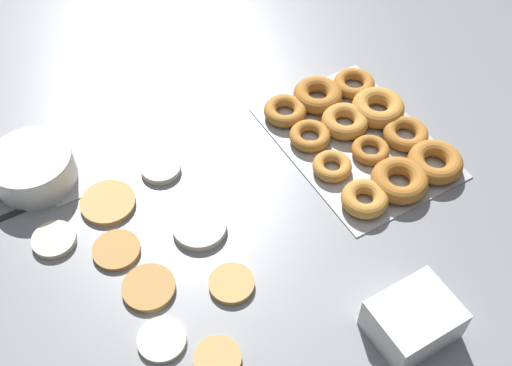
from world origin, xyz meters
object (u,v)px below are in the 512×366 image
Objects in this scene: pancake_6 at (159,169)px; container_stack at (413,320)px; pancake_3 at (197,227)px; pancake_5 at (218,359)px; pancake_8 at (54,240)px; pancake_4 at (232,284)px; batter_bowl at (33,168)px; spatula at (66,191)px; pancake_1 at (116,250)px; pancake_0 at (108,203)px; pancake_2 at (162,340)px; donut_tray at (363,136)px; pancake_7 at (149,288)px.

container_stack is (-0.55, -0.22, 0.03)m from pancake_6.
pancake_3 reaches higher than pancake_5.
pancake_6 is at bearing -76.39° from pancake_8.
pancake_4 is 0.50× the size of batter_bowl.
spatula is (0.36, 0.18, -0.00)m from pancake_4.
pancake_1 is 0.34× the size of spatula.
container_stack is at bearing -158.27° from pancake_6.
pancake_2 is (-0.32, 0.03, -0.00)m from pancake_0.
pancake_8 is 0.68m from container_stack.
pancake_0 is 0.62m from container_stack.
donut_tray is at bearing -70.57° from pancake_2.
batter_bowl is 1.20× the size of container_stack.
pancake_0 is at bearing -143.41° from batter_bowl.
pancake_2 is 0.43m from container_stack.
pancake_1 is at bearing 12.05° from pancake_5.
pancake_6 is at bearing -12.23° from pancake_5.
donut_tray reaches higher than pancake_4.
pancake_3 is 0.29m from spatula.
donut_tray is at bearing -102.55° from pancake_0.
pancake_7 is at bearing 177.12° from pancake_0.
donut_tray is (-0.09, -0.66, 0.01)m from pancake_8.
pancake_7 is 0.30m from spatula.
donut_tray is at bearing -86.60° from pancake_3.
donut_tray reaches higher than spatula.
pancake_4 is at bearing -152.27° from batter_bowl.
donut_tray is at bearing -90.68° from pancake_1.
pancake_3 reaches higher than pancake_0.
pancake_6 is at bearing -77.34° from pancake_0.
pancake_6 reaches higher than pancake_5.
pancake_3 is at bearing -1.19° from pancake_4.
spatula is (0.29, 0.05, -0.00)m from pancake_7.
pancake_2 is 0.61m from donut_tray.
pancake_6 reaches higher than spatula.
container_stack reaches higher than spatula.
pancake_6 is at bearing 0.05° from pancake_3.
batter_bowl reaches higher than pancake_8.
pancake_3 is 0.42m from donut_tray.
pancake_0 is 0.13m from pancake_6.
pancake_6 reaches higher than pancake_2.
pancake_7 is 0.56m from donut_tray.
pancake_0 is 1.36× the size of pancake_5.
container_stack is (-0.40, 0.20, 0.02)m from donut_tray.
pancake_2 is 0.80× the size of pancake_3.
pancake_5 and pancake_7 have the same top height.
pancake_3 is 0.36m from batter_bowl.
pancake_5 is (-0.40, -0.03, -0.00)m from pancake_0.
pancake_5 is (-0.08, -0.07, -0.00)m from pancake_2.
pancake_8 reaches higher than pancake_1.
pancake_7 reaches higher than spatula.
pancake_7 is at bearing -169.99° from pancake_1.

